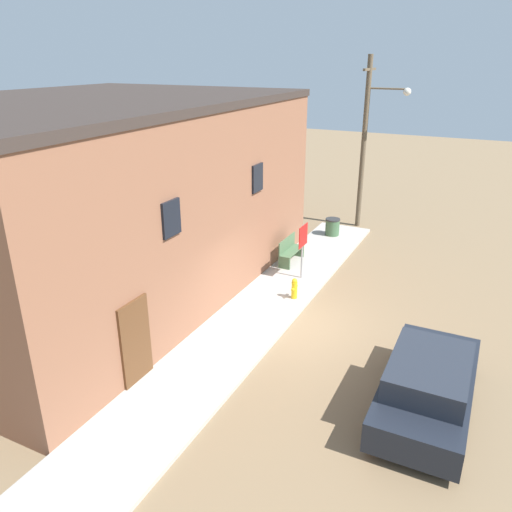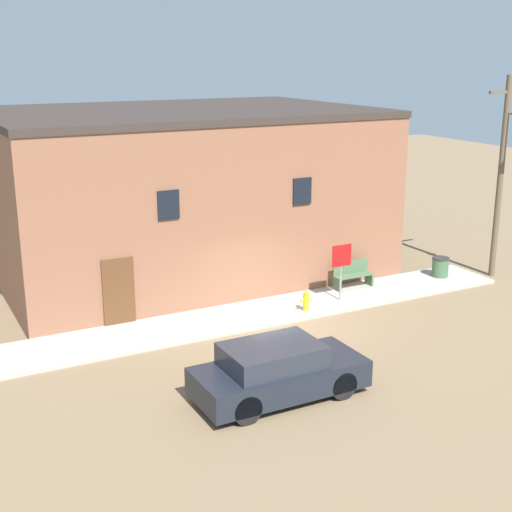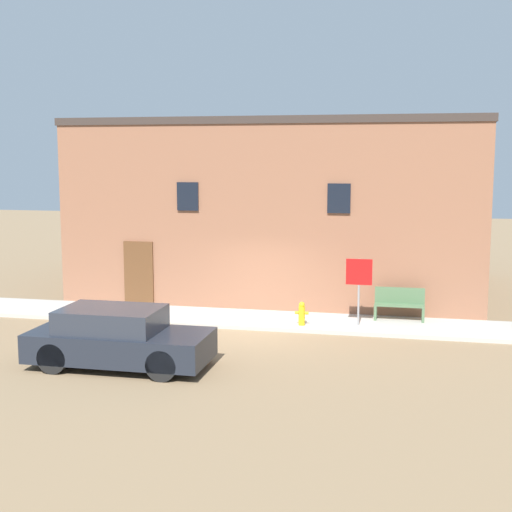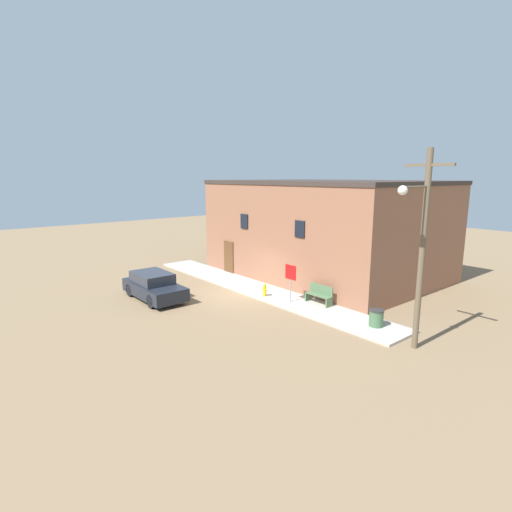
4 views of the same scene
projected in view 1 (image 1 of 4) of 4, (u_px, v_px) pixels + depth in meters
ground_plane at (291, 325)px, 14.69m from camera, size 80.00×80.00×0.00m
sidewalk at (256, 315)px, 15.13m from camera, size 18.66×2.26×0.11m
brick_building at (92, 196)px, 16.37m from camera, size 13.81×9.85×6.19m
fire_hydrant at (294, 288)px, 15.94m from camera, size 0.39×0.19×0.69m
stop_sign at (303, 241)px, 17.04m from camera, size 0.75×0.06×1.93m
bench at (290, 251)px, 18.70m from camera, size 1.47×0.44×0.96m
trash_bin at (332, 227)px, 21.58m from camera, size 0.63×0.63×0.73m
utility_pole at (368, 137)px, 21.68m from camera, size 1.80×1.89×7.43m
parked_car at (428, 385)px, 10.90m from camera, size 4.26×1.83×1.42m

